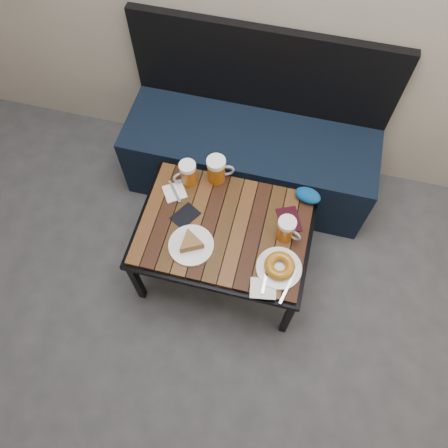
% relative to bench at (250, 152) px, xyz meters
% --- Properties ---
extents(room_shell, '(4.00, 4.00, 4.00)m').
position_rel_bench_xyz_m(room_shell, '(0.02, -1.26, 1.48)').
color(room_shell, gray).
rests_on(room_shell, ground).
extents(bench, '(1.40, 0.50, 0.95)m').
position_rel_bench_xyz_m(bench, '(0.00, 0.00, 0.00)').
color(bench, black).
rests_on(bench, ground).
extents(cafe_table, '(0.84, 0.62, 0.47)m').
position_rel_bench_xyz_m(cafe_table, '(-0.01, -0.61, 0.16)').
color(cafe_table, black).
rests_on(cafe_table, ground).
extents(beer_mug_left, '(0.12, 0.11, 0.13)m').
position_rel_bench_xyz_m(beer_mug_left, '(-0.24, -0.40, 0.27)').
color(beer_mug_left, '#A14E0D').
rests_on(beer_mug_left, cafe_table).
extents(beer_mug_centre, '(0.14, 0.11, 0.15)m').
position_rel_bench_xyz_m(beer_mug_centre, '(-0.11, -0.35, 0.28)').
color(beer_mug_centre, '#A14E0D').
rests_on(beer_mug_centre, cafe_table).
extents(beer_mug_right, '(0.13, 0.10, 0.13)m').
position_rel_bench_xyz_m(beer_mug_right, '(0.28, -0.59, 0.27)').
color(beer_mug_right, '#A14E0D').
rests_on(beer_mug_right, cafe_table).
extents(plate_pie, '(0.21, 0.21, 0.06)m').
position_rel_bench_xyz_m(plate_pie, '(-0.13, -0.75, 0.22)').
color(plate_pie, white).
rests_on(plate_pie, cafe_table).
extents(plate_bagel, '(0.21, 0.27, 0.06)m').
position_rel_bench_xyz_m(plate_bagel, '(0.29, -0.76, 0.22)').
color(plate_bagel, white).
rests_on(plate_bagel, cafe_table).
extents(napkin_left, '(0.14, 0.14, 0.01)m').
position_rel_bench_xyz_m(napkin_left, '(-0.29, -0.49, 0.20)').
color(napkin_left, white).
rests_on(napkin_left, cafe_table).
extents(napkin_right, '(0.13, 0.11, 0.01)m').
position_rel_bench_xyz_m(napkin_right, '(0.24, -0.87, 0.20)').
color(napkin_right, white).
rests_on(napkin_right, cafe_table).
extents(passport_navy, '(0.14, 0.15, 0.01)m').
position_rel_bench_xyz_m(passport_navy, '(-0.20, -0.60, 0.20)').
color(passport_navy, black).
rests_on(passport_navy, cafe_table).
extents(passport_burgundy, '(0.15, 0.17, 0.01)m').
position_rel_bench_xyz_m(passport_burgundy, '(0.29, -0.50, 0.20)').
color(passport_burgundy, black).
rests_on(passport_burgundy, cafe_table).
extents(knit_pouch, '(0.15, 0.11, 0.06)m').
position_rel_bench_xyz_m(knit_pouch, '(0.35, -0.36, 0.23)').
color(knit_pouch, '#051A8B').
rests_on(knit_pouch, cafe_table).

